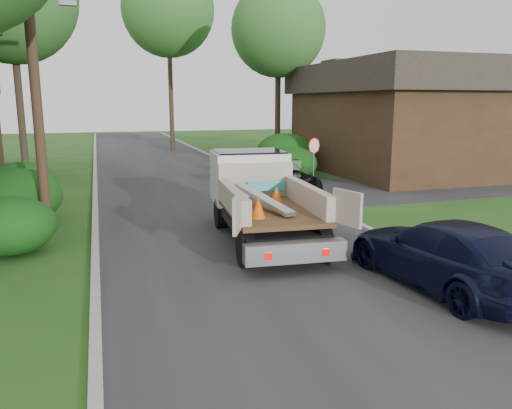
{
  "coord_description": "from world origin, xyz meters",
  "views": [
    {
      "loc": [
        -3.87,
        -11.17,
        3.97
      ],
      "look_at": [
        0.21,
        1.69,
        1.2
      ],
      "focal_mm": 35.0,
      "sensor_mm": 36.0,
      "label": 1
    }
  ],
  "objects": [
    {
      "name": "navy_suv",
      "position": [
        3.21,
        -2.5,
        0.74
      ],
      "size": [
        2.49,
        5.27,
        1.49
      ],
      "primitive_type": "imported",
      "rotation": [
        0.0,
        0.0,
        3.22
      ],
      "color": "black",
      "rests_on": "ground"
    },
    {
      "name": "side_street",
      "position": [
        12.0,
        9.0,
        0.01
      ],
      "size": [
        16.0,
        7.0,
        0.02
      ],
      "primitive_type": "cube",
      "color": "#28282B",
      "rests_on": "ground"
    },
    {
      "name": "hedge_right_b",
      "position": [
        6.5,
        16.0,
        1.1
      ],
      "size": [
        3.38,
        3.38,
        2.21
      ],
      "primitive_type": "ellipsoid",
      "color": "#134510",
      "rests_on": "ground"
    },
    {
      "name": "tree_right_far",
      "position": [
        7.5,
        20.0,
        8.48
      ],
      "size": [
        6.0,
        6.0,
        11.5
      ],
      "color": "#2D2119",
      "rests_on": "ground"
    },
    {
      "name": "tree_center_far",
      "position": [
        2.0,
        30.0,
        10.98
      ],
      "size": [
        7.2,
        7.2,
        14.6
      ],
      "color": "#2D2119",
      "rests_on": "ground"
    },
    {
      "name": "hedge_right_a",
      "position": [
        5.8,
        13.0,
        0.85
      ],
      "size": [
        2.6,
        2.6,
        1.7
      ],
      "primitive_type": "ellipsoid",
      "color": "#134510",
      "rests_on": "ground"
    },
    {
      "name": "curb_right",
      "position": [
        4.1,
        10.0,
        0.06
      ],
      "size": [
        0.2,
        90.0,
        0.12
      ],
      "primitive_type": "cube",
      "color": "#9E9E99",
      "rests_on": "ground"
    },
    {
      "name": "road",
      "position": [
        0.0,
        10.0,
        0.0
      ],
      "size": [
        8.0,
        90.0,
        0.02
      ],
      "primitive_type": "cube",
      "color": "#28282B",
      "rests_on": "ground"
    },
    {
      "name": "hedge_left_a",
      "position": [
        -6.2,
        3.0,
        0.77
      ],
      "size": [
        2.34,
        2.34,
        1.53
      ],
      "primitive_type": "ellipsoid",
      "color": "#134510",
      "rests_on": "ground"
    },
    {
      "name": "ground",
      "position": [
        0.0,
        0.0,
        0.0
      ],
      "size": [
        120.0,
        120.0,
        0.0
      ],
      "primitive_type": "plane",
      "color": "#1F4914",
      "rests_on": "ground"
    },
    {
      "name": "stop_sign",
      "position": [
        5.2,
        9.0,
        1.78
      ],
      "size": [
        0.71,
        0.32,
        2.48
      ],
      "color": "slate",
      "rests_on": "ground"
    },
    {
      "name": "black_pickup",
      "position": [
        3.6,
        8.98,
        0.72
      ],
      "size": [
        2.48,
        5.22,
        1.44
      ],
      "primitive_type": "imported",
      "rotation": [
        0.0,
        0.0,
        -0.02
      ],
      "color": "black",
      "rests_on": "ground"
    },
    {
      "name": "flatbed_truck",
      "position": [
        0.68,
        3.09,
        1.33
      ],
      "size": [
        3.21,
        6.65,
        2.44
      ],
      "rotation": [
        0.0,
        0.0,
        -0.09
      ],
      "color": "black",
      "rests_on": "ground"
    },
    {
      "name": "hedge_left_b",
      "position": [
        -6.5,
        6.5,
        0.94
      ],
      "size": [
        2.86,
        2.86,
        1.87
      ],
      "primitive_type": "ellipsoid",
      "color": "#134510",
      "rests_on": "ground"
    },
    {
      "name": "curb_left",
      "position": [
        -4.1,
        10.0,
        0.06
      ],
      "size": [
        0.2,
        90.0,
        0.12
      ],
      "primitive_type": "cube",
      "color": "#9E9E99",
      "rests_on": "ground"
    },
    {
      "name": "utility_pole",
      "position": [
        -5.48,
        4.98,
        5.17
      ],
      "size": [
        2.42,
        1.25,
        10.0
      ],
      "color": "#382619",
      "rests_on": "ground"
    },
    {
      "name": "hedge_left_c",
      "position": [
        -6.8,
        10.0,
        0.85
      ],
      "size": [
        2.6,
        2.6,
        1.7
      ],
      "primitive_type": "ellipsoid",
      "color": "#134510",
      "rests_on": "ground"
    },
    {
      "name": "house_right",
      "position": [
        13.0,
        14.0,
        3.16
      ],
      "size": [
        9.72,
        12.96,
        6.2
      ],
      "rotation": [
        0.0,
        0.0,
        1.57
      ],
      "color": "#392517",
      "rests_on": "ground"
    }
  ]
}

